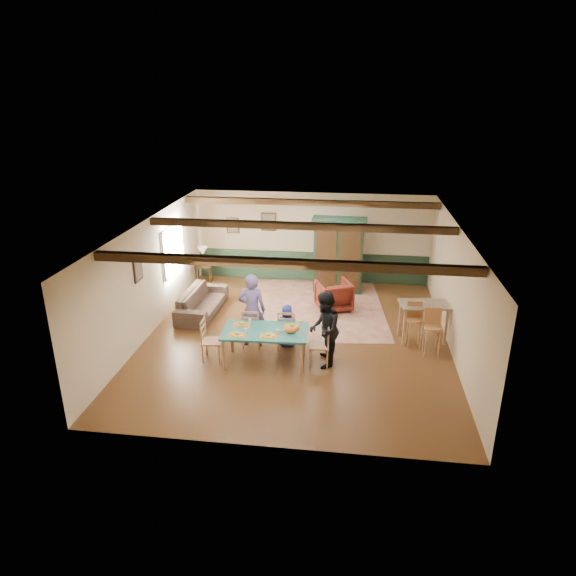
# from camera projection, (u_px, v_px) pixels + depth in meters

# --- Properties ---
(floor) EXTENTS (8.00, 8.00, 0.00)m
(floor) POSITION_uv_depth(u_px,v_px,m) (296.00, 338.00, 12.11)
(floor) COLOR #4D2C15
(floor) RESTS_ON ground
(wall_back) EXTENTS (7.00, 0.02, 2.70)m
(wall_back) POSITION_uv_depth(u_px,v_px,m) (312.00, 238.00, 15.32)
(wall_back) COLOR beige
(wall_back) RESTS_ON floor
(wall_left) EXTENTS (0.02, 8.00, 2.70)m
(wall_left) POSITION_uv_depth(u_px,v_px,m) (149.00, 278.00, 12.04)
(wall_left) COLOR beige
(wall_left) RESTS_ON floor
(wall_right) EXTENTS (0.02, 8.00, 2.70)m
(wall_right) POSITION_uv_depth(u_px,v_px,m) (456.00, 292.00, 11.20)
(wall_right) COLOR beige
(wall_right) RESTS_ON floor
(ceiling) EXTENTS (7.00, 8.00, 0.02)m
(ceiling) POSITION_uv_depth(u_px,v_px,m) (297.00, 226.00, 11.13)
(ceiling) COLOR silver
(ceiling) RESTS_ON wall_back
(wainscot_back) EXTENTS (6.95, 0.03, 0.90)m
(wainscot_back) POSITION_uv_depth(u_px,v_px,m) (311.00, 266.00, 15.63)
(wainscot_back) COLOR #1C3323
(wainscot_back) RESTS_ON floor
(ceiling_beam_front) EXTENTS (6.95, 0.16, 0.16)m
(ceiling_beam_front) POSITION_uv_depth(u_px,v_px,m) (282.00, 263.00, 9.04)
(ceiling_beam_front) COLOR black
(ceiling_beam_front) RESTS_ON ceiling
(ceiling_beam_mid) EXTENTS (6.95, 0.16, 0.16)m
(ceiling_beam_mid) POSITION_uv_depth(u_px,v_px,m) (299.00, 226.00, 11.54)
(ceiling_beam_mid) COLOR black
(ceiling_beam_mid) RESTS_ON ceiling
(ceiling_beam_back) EXTENTS (6.95, 0.16, 0.16)m
(ceiling_beam_back) POSITION_uv_depth(u_px,v_px,m) (310.00, 203.00, 13.94)
(ceiling_beam_back) COLOR black
(ceiling_beam_back) RESTS_ON ceiling
(window_left) EXTENTS (0.06, 1.60, 1.30)m
(window_left) POSITION_uv_depth(u_px,v_px,m) (174.00, 249.00, 13.54)
(window_left) COLOR white
(window_left) RESTS_ON wall_left
(picture_left_wall) EXTENTS (0.04, 0.42, 0.52)m
(picture_left_wall) POSITION_uv_depth(u_px,v_px,m) (138.00, 270.00, 11.34)
(picture_left_wall) COLOR gray
(picture_left_wall) RESTS_ON wall_left
(picture_back_a) EXTENTS (0.45, 0.04, 0.55)m
(picture_back_a) POSITION_uv_depth(u_px,v_px,m) (269.00, 222.00, 15.29)
(picture_back_a) COLOR gray
(picture_back_a) RESTS_ON wall_back
(picture_back_b) EXTENTS (0.38, 0.04, 0.48)m
(picture_back_b) POSITION_uv_depth(u_px,v_px,m) (233.00, 226.00, 15.48)
(picture_back_b) COLOR gray
(picture_back_b) RESTS_ON wall_back
(dining_table) EXTENTS (1.83, 1.07, 0.74)m
(dining_table) POSITION_uv_depth(u_px,v_px,m) (265.00, 346.00, 10.90)
(dining_table) COLOR #20655D
(dining_table) RESTS_ON floor
(dining_chair_far_left) EXTENTS (0.44, 0.46, 0.94)m
(dining_chair_far_left) POSITION_uv_depth(u_px,v_px,m) (252.00, 327.00, 11.56)
(dining_chair_far_left) COLOR #AD7B56
(dining_chair_far_left) RESTS_ON floor
(dining_chair_far_right) EXTENTS (0.44, 0.46, 0.94)m
(dining_chair_far_right) POSITION_uv_depth(u_px,v_px,m) (287.00, 328.00, 11.50)
(dining_chair_far_right) COLOR #AD7B56
(dining_chair_far_right) RESTS_ON floor
(dining_chair_end_left) EXTENTS (0.46, 0.44, 0.94)m
(dining_chair_end_left) POSITION_uv_depth(u_px,v_px,m) (212.00, 340.00, 10.95)
(dining_chair_end_left) COLOR #AD7B56
(dining_chair_end_left) RESTS_ON floor
(dining_chair_end_right) EXTENTS (0.46, 0.44, 0.94)m
(dining_chair_end_right) POSITION_uv_depth(u_px,v_px,m) (319.00, 344.00, 10.77)
(dining_chair_end_right) COLOR #AD7B56
(dining_chair_end_right) RESTS_ON floor
(person_man) EXTENTS (0.64, 0.44, 1.71)m
(person_man) POSITION_uv_depth(u_px,v_px,m) (252.00, 310.00, 11.49)
(person_man) COLOR slate
(person_man) RESTS_ON floor
(person_woman) EXTENTS (0.66, 0.82, 1.64)m
(person_woman) POSITION_uv_depth(u_px,v_px,m) (324.00, 330.00, 10.64)
(person_woman) COLOR black
(person_woman) RESTS_ON floor
(person_child) EXTENTS (0.50, 0.34, 1.00)m
(person_child) POSITION_uv_depth(u_px,v_px,m) (287.00, 326.00, 11.56)
(person_child) COLOR #272F9D
(person_child) RESTS_ON floor
(cat) EXTENTS (0.36, 0.16, 0.18)m
(cat) POSITION_uv_depth(u_px,v_px,m) (291.00, 330.00, 10.60)
(cat) COLOR orange
(cat) RESTS_ON dining_table
(place_setting_near_left) EXTENTS (0.41, 0.32, 0.11)m
(place_setting_near_left) POSITION_uv_depth(u_px,v_px,m) (237.00, 332.00, 10.56)
(place_setting_near_left) COLOR gold
(place_setting_near_left) RESTS_ON dining_table
(place_setting_near_center) EXTENTS (0.41, 0.32, 0.11)m
(place_setting_near_center) POSITION_uv_depth(u_px,v_px,m) (268.00, 334.00, 10.51)
(place_setting_near_center) COLOR gold
(place_setting_near_center) RESTS_ON dining_table
(place_setting_far_left) EXTENTS (0.41, 0.32, 0.11)m
(place_setting_far_left) POSITION_uv_depth(u_px,v_px,m) (241.00, 322.00, 11.02)
(place_setting_far_left) COLOR gold
(place_setting_far_left) RESTS_ON dining_table
(place_setting_far_right) EXTENTS (0.41, 0.32, 0.11)m
(place_setting_far_right) POSITION_uv_depth(u_px,v_px,m) (292.00, 324.00, 10.93)
(place_setting_far_right) COLOR gold
(place_setting_far_right) RESTS_ON dining_table
(area_rug) EXTENTS (3.99, 4.58, 0.01)m
(area_rug) POSITION_uv_depth(u_px,v_px,m) (316.00, 307.00, 13.81)
(area_rug) COLOR beige
(area_rug) RESTS_ON floor
(armoire) EXTENTS (1.54, 0.65, 2.15)m
(armoire) POSITION_uv_depth(u_px,v_px,m) (338.00, 255.00, 14.59)
(armoire) COLOR black
(armoire) RESTS_ON floor
(armchair) EXTENTS (1.10, 1.12, 0.78)m
(armchair) POSITION_uv_depth(u_px,v_px,m) (334.00, 295.00, 13.56)
(armchair) COLOR #42110D
(armchair) RESTS_ON floor
(sofa) EXTENTS (0.91, 2.16, 0.62)m
(sofa) POSITION_uv_depth(u_px,v_px,m) (202.00, 302.00, 13.37)
(sofa) COLOR #3C2E25
(sofa) RESTS_ON floor
(end_table) EXTENTS (0.55, 0.55, 0.60)m
(end_table) POSITION_uv_depth(u_px,v_px,m) (204.00, 274.00, 15.40)
(end_table) COLOR black
(end_table) RESTS_ON floor
(table_lamp) EXTENTS (0.34, 0.34, 0.55)m
(table_lamp) POSITION_uv_depth(u_px,v_px,m) (203.00, 256.00, 15.20)
(table_lamp) COLOR #C9BA82
(table_lamp) RESTS_ON end_table
(counter_table) EXTENTS (1.17, 0.78, 0.91)m
(counter_table) POSITION_uv_depth(u_px,v_px,m) (423.00, 322.00, 11.87)
(counter_table) COLOR #9F937B
(counter_table) RESTS_ON floor
(bar_stool_left) EXTENTS (0.40, 0.43, 1.03)m
(bar_stool_left) POSITION_uv_depth(u_px,v_px,m) (415.00, 325.00, 11.56)
(bar_stool_left) COLOR #B57846
(bar_stool_left) RESTS_ON floor
(bar_stool_right) EXTENTS (0.39, 0.43, 1.07)m
(bar_stool_right) POSITION_uv_depth(u_px,v_px,m) (432.00, 333.00, 11.14)
(bar_stool_right) COLOR #B57846
(bar_stool_right) RESTS_ON floor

